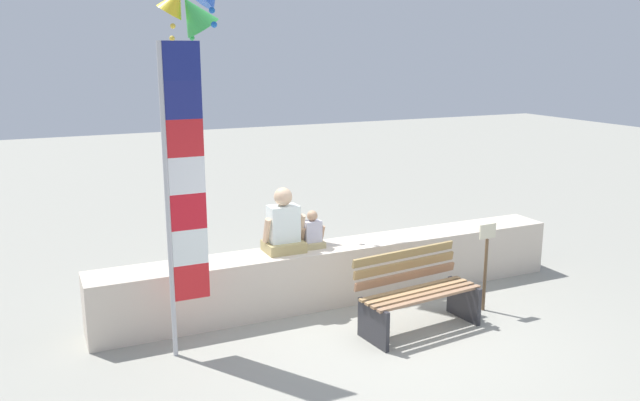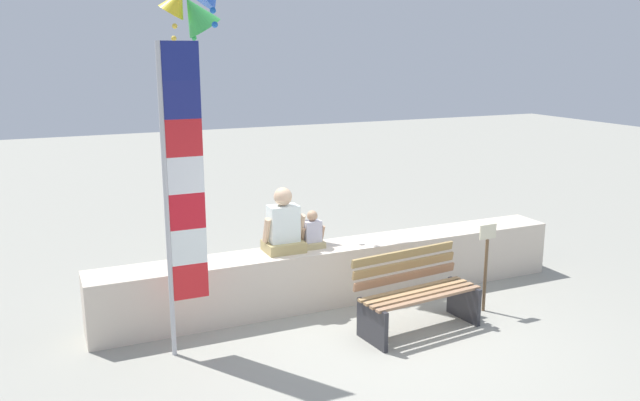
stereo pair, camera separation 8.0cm
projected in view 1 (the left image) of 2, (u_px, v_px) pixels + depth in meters
name	position (u px, v px, depth m)	size (l,w,h in m)	color
ground_plane	(392.00, 338.00, 7.18)	(40.00, 40.00, 0.00)	gray
seawall_ledge	(340.00, 272.00, 8.26)	(6.23, 0.58, 0.73)	beige
park_bench	(417.00, 295.00, 7.37)	(1.50, 0.76, 0.88)	#957053
person_adult	(283.00, 227.00, 7.83)	(0.52, 0.38, 0.80)	tan
person_child	(312.00, 233.00, 8.01)	(0.31, 0.23, 0.48)	tan
flag_banner	(180.00, 186.00, 6.44)	(0.42, 0.05, 3.22)	#B7B7BC
kite_green	(194.00, 14.00, 9.80)	(0.75, 0.72, 1.12)	green
kite_yellow	(174.00, 3.00, 9.67)	(0.67, 0.71, 1.03)	yellow
sign_post	(486.00, 259.00, 7.82)	(0.24, 0.04, 1.10)	brown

